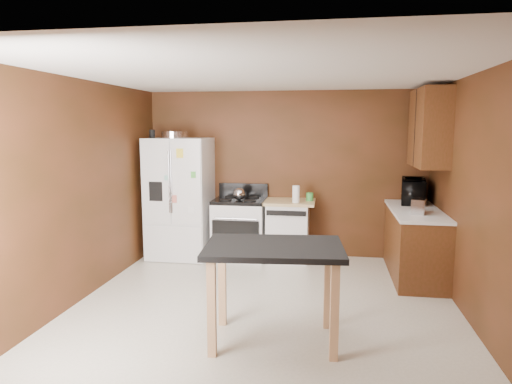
% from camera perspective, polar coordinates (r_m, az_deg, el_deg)
% --- Properties ---
extents(floor, '(4.50, 4.50, 0.00)m').
position_cam_1_polar(floor, '(5.09, 0.92, -14.56)').
color(floor, silver).
rests_on(floor, ground).
extents(ceiling, '(4.50, 4.50, 0.00)m').
position_cam_1_polar(ceiling, '(4.73, 1.00, 14.63)').
color(ceiling, white).
rests_on(ceiling, ground).
extents(wall_back, '(4.20, 0.00, 4.20)m').
position_cam_1_polar(wall_back, '(6.97, 3.65, 2.25)').
color(wall_back, '#5B2B18').
rests_on(wall_back, ground).
extents(wall_front, '(4.20, 0.00, 4.20)m').
position_cam_1_polar(wall_front, '(2.59, -6.35, -7.99)').
color(wall_front, '#5B2B18').
rests_on(wall_front, ground).
extents(wall_left, '(0.00, 4.50, 4.50)m').
position_cam_1_polar(wall_left, '(5.46, -21.40, 0.05)').
color(wall_left, '#5B2B18').
rests_on(wall_left, ground).
extents(wall_right, '(0.00, 4.50, 4.50)m').
position_cam_1_polar(wall_right, '(4.91, 25.99, -1.07)').
color(wall_right, '#5B2B18').
rests_on(wall_right, ground).
extents(roasting_pan, '(0.39, 0.39, 0.10)m').
position_cam_1_polar(roasting_pan, '(6.87, -10.15, 7.06)').
color(roasting_pan, silver).
rests_on(roasting_pan, refrigerator).
extents(pen_cup, '(0.08, 0.08, 0.12)m').
position_cam_1_polar(pen_cup, '(6.90, -12.86, 7.10)').
color(pen_cup, black).
rests_on(pen_cup, refrigerator).
extents(kettle, '(0.18, 0.18, 0.18)m').
position_cam_1_polar(kettle, '(6.68, -2.12, -0.25)').
color(kettle, silver).
rests_on(kettle, gas_range).
extents(paper_towel, '(0.13, 0.13, 0.24)m').
position_cam_1_polar(paper_towel, '(6.54, 5.02, -0.27)').
color(paper_towel, white).
rests_on(paper_towel, dishwasher).
extents(green_canister, '(0.11, 0.11, 0.12)m').
position_cam_1_polar(green_canister, '(6.73, 6.73, -0.59)').
color(green_canister, green).
rests_on(green_canister, dishwasher).
extents(toaster, '(0.22, 0.29, 0.19)m').
position_cam_1_polar(toaster, '(5.99, 19.66, -1.67)').
color(toaster, silver).
rests_on(toaster, right_cabinets).
extents(microwave, '(0.46, 0.62, 0.32)m').
position_cam_1_polar(microwave, '(6.75, 19.05, -0.01)').
color(microwave, black).
rests_on(microwave, right_cabinets).
extents(refrigerator, '(0.90, 0.80, 1.80)m').
position_cam_1_polar(refrigerator, '(6.96, -9.50, -0.75)').
color(refrigerator, white).
rests_on(refrigerator, ground).
extents(gas_range, '(0.76, 0.68, 1.10)m').
position_cam_1_polar(gas_range, '(6.87, -2.02, -4.48)').
color(gas_range, white).
rests_on(gas_range, ground).
extents(dishwasher, '(0.78, 0.63, 0.89)m').
position_cam_1_polar(dishwasher, '(6.79, 4.01, -4.73)').
color(dishwasher, white).
rests_on(dishwasher, ground).
extents(right_cabinets, '(0.63, 1.58, 2.45)m').
position_cam_1_polar(right_cabinets, '(6.33, 19.72, -1.96)').
color(right_cabinets, brown).
rests_on(right_cabinets, ground).
extents(island, '(1.31, 0.94, 0.91)m').
position_cam_1_polar(island, '(4.17, 2.24, -8.52)').
color(island, black).
rests_on(island, ground).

